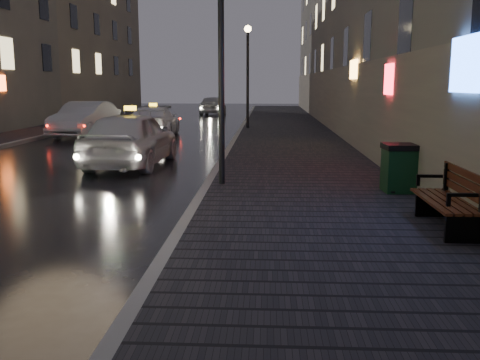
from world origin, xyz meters
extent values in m
plane|color=black|center=(0.00, 0.00, 0.00)|extent=(120.00, 120.00, 0.00)
cube|color=black|center=(3.90, 21.00, 0.07)|extent=(4.60, 58.00, 0.15)
cube|color=slate|center=(1.50, 21.00, 0.07)|extent=(0.20, 58.00, 0.15)
cube|color=black|center=(-8.70, 21.00, 0.07)|extent=(2.40, 58.00, 0.15)
cube|color=slate|center=(-7.40, 21.00, 0.07)|extent=(0.20, 58.00, 0.15)
cube|color=#605B54|center=(7.10, 25.00, 6.50)|extent=(1.80, 50.00, 13.00)
cube|color=#6B6051|center=(-13.50, 39.00, 5.50)|extent=(6.00, 22.00, 11.00)
cylinder|color=black|center=(1.85, 6.00, 2.65)|extent=(0.14, 0.14, 5.00)
cylinder|color=black|center=(1.85, 22.00, 2.65)|extent=(0.14, 0.14, 5.00)
sphere|color=#FFD88C|center=(1.85, 22.00, 5.25)|extent=(0.36, 0.36, 0.36)
cube|color=black|center=(5.85, 1.38, 0.37)|extent=(0.54, 0.07, 0.43)
cube|color=black|center=(5.80, 1.38, 0.88)|extent=(0.45, 0.05, 0.05)
cube|color=black|center=(5.85, 3.00, 0.37)|extent=(0.54, 0.07, 0.43)
cube|color=black|center=(6.09, 3.00, 0.74)|extent=(0.06, 0.06, 0.75)
cube|color=black|center=(5.79, 3.00, 0.88)|extent=(0.45, 0.05, 0.05)
cube|color=#41190D|center=(5.85, 2.19, 0.61)|extent=(0.67, 1.94, 0.04)
cube|color=#41190D|center=(6.11, 2.19, 0.93)|extent=(0.04, 1.94, 0.43)
cube|color=black|center=(5.80, 5.23, 0.62)|extent=(0.68, 0.68, 0.93)
cube|color=black|center=(5.80, 5.23, 1.14)|extent=(0.73, 0.73, 0.12)
imported|color=silver|center=(-1.21, 9.50, 0.84)|extent=(2.23, 5.05, 1.69)
imported|color=#A9A9B1|center=(-5.70, 18.50, 0.82)|extent=(2.12, 5.09, 1.64)
imported|color=white|center=(-2.42, 18.37, 0.72)|extent=(2.28, 5.07, 1.44)
imported|color=#9B9CA3|center=(-1.48, 36.43, 0.75)|extent=(1.97, 4.47, 1.50)
camera|label=1|loc=(2.93, -6.46, 2.50)|focal=40.00mm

